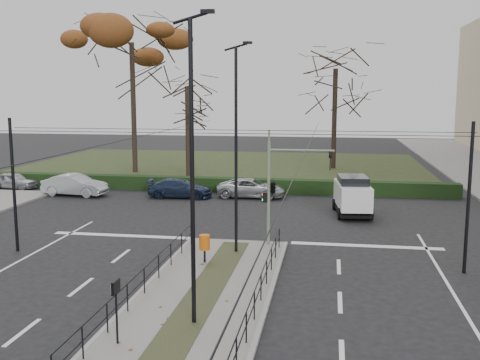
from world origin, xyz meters
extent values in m
plane|color=black|center=(0.00, 0.00, 0.00)|extent=(140.00, 140.00, 0.00)
cube|color=slate|center=(0.00, -2.50, 0.07)|extent=(4.40, 15.00, 0.14)
cube|color=#263118|center=(-6.00, 32.00, 0.05)|extent=(38.00, 26.00, 0.10)
cube|color=black|center=(-6.00, 18.60, 0.50)|extent=(38.00, 1.00, 1.00)
cylinder|color=black|center=(-2.05, 4.00, 0.59)|extent=(0.04, 0.04, 0.90)
cylinder|color=black|center=(2.05, 4.00, 0.59)|extent=(0.04, 0.04, 0.90)
cylinder|color=black|center=(-2.05, -2.60, 1.04)|extent=(0.04, 13.20, 0.04)
cylinder|color=black|center=(2.05, -2.60, 1.04)|extent=(0.04, 13.20, 0.04)
cylinder|color=black|center=(-9.60, 2.00, 3.00)|extent=(0.14, 0.14, 6.00)
cylinder|color=black|center=(9.60, 2.00, 3.00)|extent=(0.14, 0.14, 6.00)
cylinder|color=black|center=(0.00, 1.00, 5.50)|extent=(20.00, 0.02, 0.02)
cylinder|color=black|center=(0.00, 3.00, 5.50)|extent=(20.00, 0.02, 0.02)
cylinder|color=black|center=(-3.50, -2.00, 5.30)|extent=(0.02, 34.00, 0.02)
cylinder|color=black|center=(3.50, -2.00, 5.30)|extent=(0.02, 34.00, 0.02)
cylinder|color=slate|center=(1.50, 4.50, 2.52)|extent=(0.15, 0.15, 4.75)
cylinder|color=slate|center=(2.96, 4.50, 4.53)|extent=(2.92, 0.09, 0.09)
imported|color=black|center=(4.24, 4.50, 4.07)|extent=(0.15, 0.18, 0.82)
imported|color=black|center=(1.70, 4.50, 2.88)|extent=(0.55, 1.84, 0.73)
cube|color=black|center=(1.34, 4.50, 2.33)|extent=(0.20, 0.15, 0.46)
sphere|color=#FF0C0C|center=(1.24, 4.50, 2.47)|extent=(0.10, 0.10, 0.10)
sphere|color=#0CE533|center=(1.24, 4.50, 2.22)|extent=(0.10, 0.10, 0.10)
cylinder|color=black|center=(-0.78, 1.29, 0.42)|extent=(0.09, 0.09, 0.56)
cylinder|color=#C1560B|center=(-0.78, 1.29, 0.98)|extent=(0.45, 0.45, 0.62)
cylinder|color=black|center=(-1.50, -6.53, 1.01)|extent=(0.06, 0.06, 1.75)
cube|color=black|center=(-1.50, -6.53, 1.80)|extent=(0.09, 0.48, 0.37)
cube|color=silver|center=(-1.55, -6.53, 1.80)|extent=(0.02, 0.42, 0.31)
cylinder|color=black|center=(0.27, -4.78, 4.65)|extent=(0.14, 0.14, 9.01)
cube|color=black|center=(0.77, -4.78, 9.32)|extent=(0.39, 0.16, 0.11)
cylinder|color=black|center=(0.24, 3.02, 4.55)|extent=(0.13, 0.13, 8.82)
cube|color=black|center=(0.74, 3.02, 9.13)|extent=(0.39, 0.15, 0.11)
imported|color=#ABAEB2|center=(-18.94, 17.21, 0.61)|extent=(3.68, 1.69, 1.22)
imported|color=#ABAEB2|center=(-13.19, 15.35, 0.74)|extent=(4.62, 1.98, 1.48)
imported|color=#1B273F|center=(-5.83, 15.86, 0.63)|extent=(4.43, 1.99, 1.26)
imported|color=#ABAEB2|center=(-1.04, 16.71, 0.64)|extent=(4.62, 2.16, 1.28)
cube|color=white|center=(5.56, 12.23, 1.17)|extent=(2.15, 4.28, 1.33)
cube|color=black|center=(5.56, 12.23, 1.97)|extent=(1.82, 2.42, 0.62)
cube|color=black|center=(5.56, 12.23, 0.30)|extent=(2.19, 4.36, 0.18)
cylinder|color=black|center=(6.56, 10.96, 0.33)|extent=(0.29, 0.68, 0.66)
cylinder|color=black|center=(4.84, 10.79, 0.33)|extent=(0.29, 0.68, 0.66)
cylinder|color=black|center=(6.28, 13.67, 0.33)|extent=(0.29, 0.68, 0.66)
cylinder|color=black|center=(4.56, 13.49, 0.33)|extent=(0.29, 0.68, 0.66)
cylinder|color=black|center=(-12.88, 26.63, 5.71)|extent=(0.44, 0.44, 11.23)
ellipsoid|color=#512A12|center=(-12.88, 26.63, 11.33)|extent=(11.25, 11.25, 7.06)
cylinder|color=black|center=(4.49, 31.99, 4.66)|extent=(0.44, 0.44, 9.12)
cylinder|color=black|center=(-7.23, 23.68, 3.84)|extent=(0.44, 0.44, 7.48)
camera|label=1|loc=(4.27, -20.58, 7.09)|focal=42.00mm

